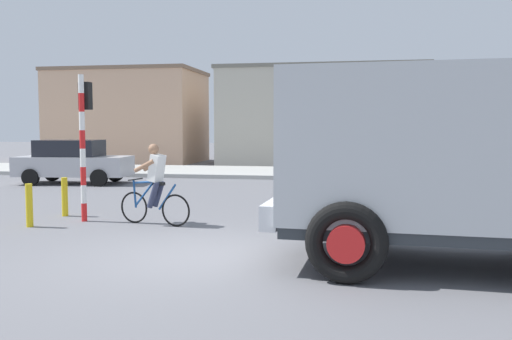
{
  "coord_description": "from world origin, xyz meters",
  "views": [
    {
      "loc": [
        2.58,
        -8.27,
        2.07
      ],
      "look_at": [
        0.63,
        2.5,
        1.2
      ],
      "focal_mm": 38.07,
      "sensor_mm": 36.0,
      "label": 1
    }
  ],
  "objects_px": {
    "car_white_mid": "(452,164)",
    "bollard_far": "(65,197)",
    "car_red_near": "(73,161)",
    "cyclist": "(155,184)",
    "truck_foreground": "(463,155)",
    "traffic_light_pole": "(84,127)",
    "bollard_near": "(29,205)"
  },
  "relations": [
    {
      "from": "car_red_near",
      "to": "bollard_far",
      "type": "distance_m",
      "value": 7.6
    },
    {
      "from": "traffic_light_pole",
      "to": "car_red_near",
      "type": "relative_size",
      "value": 0.77
    },
    {
      "from": "car_white_mid",
      "to": "bollard_far",
      "type": "xyz_separation_m",
      "value": [
        -9.9,
        -7.81,
        -0.37
      ]
    },
    {
      "from": "car_white_mid",
      "to": "bollard_far",
      "type": "bearing_deg",
      "value": -141.72
    },
    {
      "from": "cyclist",
      "to": "car_red_near",
      "type": "height_order",
      "value": "cyclist"
    },
    {
      "from": "truck_foreground",
      "to": "car_red_near",
      "type": "bearing_deg",
      "value": 139.6
    },
    {
      "from": "bollard_near",
      "to": "car_white_mid",
      "type": "bearing_deg",
      "value": 42.94
    },
    {
      "from": "bollard_near",
      "to": "car_red_near",
      "type": "bearing_deg",
      "value": 113.26
    },
    {
      "from": "bollard_far",
      "to": "bollard_near",
      "type": "bearing_deg",
      "value": -90.0
    },
    {
      "from": "traffic_light_pole",
      "to": "car_white_mid",
      "type": "height_order",
      "value": "traffic_light_pole"
    },
    {
      "from": "bollard_far",
      "to": "truck_foreground",
      "type": "bearing_deg",
      "value": -21.35
    },
    {
      "from": "bollard_near",
      "to": "truck_foreground",
      "type": "bearing_deg",
      "value": -12.39
    },
    {
      "from": "car_red_near",
      "to": "bollard_far",
      "type": "relative_size",
      "value": 4.61
    },
    {
      "from": "car_red_near",
      "to": "truck_foreground",
      "type": "bearing_deg",
      "value": -40.4
    },
    {
      "from": "traffic_light_pole",
      "to": "bollard_near",
      "type": "xyz_separation_m",
      "value": [
        -0.78,
        -0.91,
        -1.62
      ]
    },
    {
      "from": "cyclist",
      "to": "truck_foreground",
      "type": "bearing_deg",
      "value": -23.54
    },
    {
      "from": "truck_foreground",
      "to": "traffic_light_pole",
      "type": "height_order",
      "value": "traffic_light_pole"
    },
    {
      "from": "bollard_near",
      "to": "bollard_far",
      "type": "relative_size",
      "value": 1.0
    },
    {
      "from": "car_red_near",
      "to": "bollard_near",
      "type": "distance_m",
      "value": 8.87
    },
    {
      "from": "truck_foreground",
      "to": "traffic_light_pole",
      "type": "relative_size",
      "value": 1.73
    },
    {
      "from": "cyclist",
      "to": "car_red_near",
      "type": "distance_m",
      "value": 9.55
    },
    {
      "from": "truck_foreground",
      "to": "cyclist",
      "type": "height_order",
      "value": "truck_foreground"
    },
    {
      "from": "traffic_light_pole",
      "to": "car_white_mid",
      "type": "distance_m",
      "value": 12.39
    },
    {
      "from": "truck_foreground",
      "to": "car_red_near",
      "type": "distance_m",
      "value": 15.35
    },
    {
      "from": "car_red_near",
      "to": "car_white_mid",
      "type": "xyz_separation_m",
      "value": [
        13.39,
        1.07,
        0.0
      ]
    },
    {
      "from": "bollard_far",
      "to": "traffic_light_pole",
      "type": "bearing_deg",
      "value": -32.14
    },
    {
      "from": "truck_foreground",
      "to": "bollard_near",
      "type": "relative_size",
      "value": 6.16
    },
    {
      "from": "traffic_light_pole",
      "to": "bollard_far",
      "type": "xyz_separation_m",
      "value": [
        -0.78,
        0.49,
        -1.62
      ]
    },
    {
      "from": "car_red_near",
      "to": "bollard_near",
      "type": "height_order",
      "value": "car_red_near"
    },
    {
      "from": "truck_foreground",
      "to": "cyclist",
      "type": "relative_size",
      "value": 3.23
    },
    {
      "from": "traffic_light_pole",
      "to": "bollard_far",
      "type": "distance_m",
      "value": 1.86
    },
    {
      "from": "car_red_near",
      "to": "car_white_mid",
      "type": "relative_size",
      "value": 0.97
    }
  ]
}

